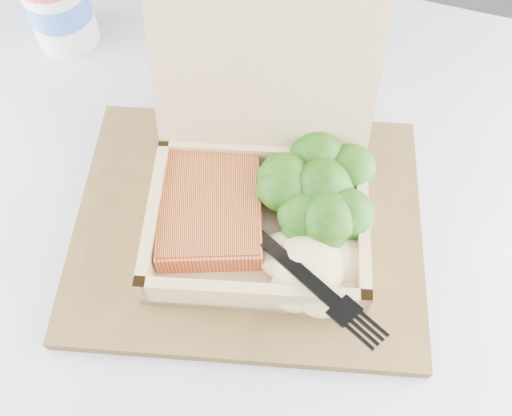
{
  "coord_description": "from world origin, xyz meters",
  "views": [
    {
      "loc": [
        0.6,
        -0.24,
        1.23
      ],
      "look_at": [
        0.59,
        0.02,
        0.78
      ],
      "focal_mm": 40.0,
      "sensor_mm": 36.0,
      "label": 1
    }
  ],
  "objects_px": {
    "takeout_container": "(260,180)",
    "cafe_table": "(215,316)",
    "serving_tray": "(248,226)",
    "paper_cup": "(58,5)"
  },
  "relations": [
    {
      "from": "takeout_container",
      "to": "cafe_table",
      "type": "bearing_deg",
      "value": -140.03
    },
    {
      "from": "cafe_table",
      "to": "serving_tray",
      "type": "relative_size",
      "value": 3.08
    },
    {
      "from": "cafe_table",
      "to": "takeout_container",
      "type": "distance_m",
      "value": 0.26
    },
    {
      "from": "serving_tray",
      "to": "takeout_container",
      "type": "height_order",
      "value": "takeout_container"
    },
    {
      "from": "cafe_table",
      "to": "paper_cup",
      "type": "relative_size",
      "value": 10.92
    },
    {
      "from": "cafe_table",
      "to": "takeout_container",
      "type": "height_order",
      "value": "takeout_container"
    },
    {
      "from": "cafe_table",
      "to": "paper_cup",
      "type": "bearing_deg",
      "value": 123.28
    },
    {
      "from": "takeout_container",
      "to": "paper_cup",
      "type": "relative_size",
      "value": 2.22
    },
    {
      "from": "cafe_table",
      "to": "serving_tray",
      "type": "distance_m",
      "value": 0.2
    },
    {
      "from": "takeout_container",
      "to": "paper_cup",
      "type": "height_order",
      "value": "takeout_container"
    }
  ]
}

